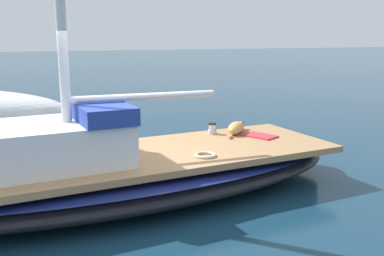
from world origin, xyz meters
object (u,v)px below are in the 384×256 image
(deck_winch, at_px, (212,129))
(deck_towel, at_px, (260,136))
(coiled_rope, at_px, (205,155))
(sailboat_main, at_px, (131,176))
(dog_tan, at_px, (236,128))

(deck_winch, height_order, deck_towel, deck_winch)
(deck_winch, xyz_separation_m, coiled_rope, (-1.37, 0.68, -0.08))
(sailboat_main, distance_m, coiled_rope, 1.19)
(deck_towel, bearing_deg, coiled_rope, 122.04)
(sailboat_main, xyz_separation_m, dog_tan, (0.82, -2.17, 0.43))
(sailboat_main, relative_size, coiled_rope, 23.07)
(dog_tan, height_order, deck_towel, dog_tan)
(dog_tan, xyz_separation_m, deck_towel, (-0.39, -0.28, -0.09))
(sailboat_main, height_order, deck_winch, deck_winch)
(sailboat_main, xyz_separation_m, deck_winch, (0.92, -1.73, 0.42))
(sailboat_main, xyz_separation_m, coiled_rope, (-0.45, -1.05, 0.35))
(dog_tan, height_order, deck_winch, dog_tan)
(sailboat_main, bearing_deg, deck_towel, -80.08)
(deck_winch, height_order, coiled_rope, deck_winch)
(sailboat_main, relative_size, dog_tan, 9.45)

